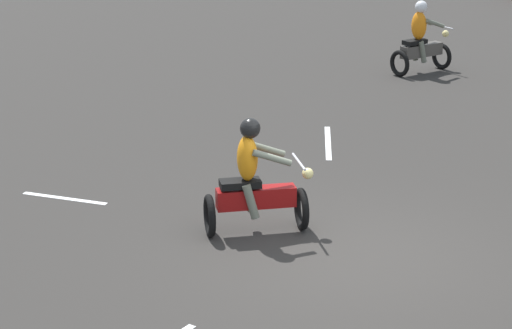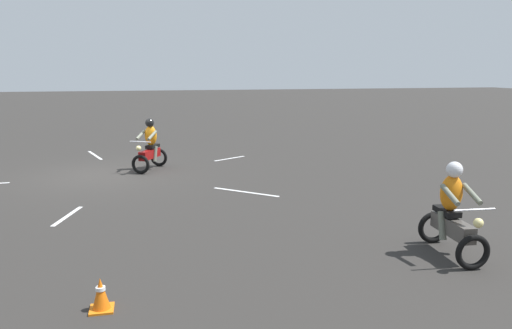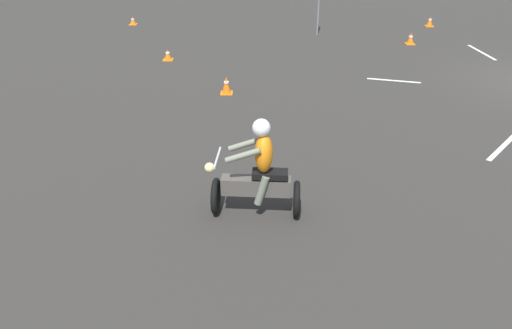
# 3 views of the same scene
# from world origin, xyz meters

# --- Properties ---
(ground_plane) EXTENTS (120.00, 120.00, 0.00)m
(ground_plane) POSITION_xyz_m (0.00, 0.00, 0.00)
(ground_plane) COLOR #2D2B28
(motorcycle_rider_foreground) EXTENTS (1.18, 1.52, 1.66)m
(motorcycle_rider_foreground) POSITION_xyz_m (-1.48, -0.53, 0.73)
(motorcycle_rider_foreground) COLOR black
(motorcycle_rider_foreground) RESTS_ON ground
(motorcycle_rider_background) EXTENTS (0.74, 1.53, 1.66)m
(motorcycle_rider_background) POSITION_xyz_m (-6.51, 8.26, 0.73)
(motorcycle_rider_background) COLOR black
(motorcycle_rider_background) RESTS_ON ground
(traffic_cone_near_right) EXTENTS (0.32, 0.32, 0.46)m
(traffic_cone_near_right) POSITION_xyz_m (-0.69, 9.08, 0.22)
(traffic_cone_near_right) COLOR orange
(traffic_cone_near_right) RESTS_ON ground
(lane_stripe_n) EXTENTS (0.50, 1.47, 0.01)m
(lane_stripe_n) POSITION_xyz_m (0.41, 4.34, 0.00)
(lane_stripe_n) COLOR silver
(lane_stripe_n) RESTS_ON ground
(lane_stripe_nw) EXTENTS (1.54, 1.38, 0.01)m
(lane_stripe_nw) POSITION_xyz_m (-3.89, 3.07, 0.00)
(lane_stripe_nw) COLOR silver
(lane_stripe_nw) RESTS_ON ground
(lane_stripe_sw) EXTENTS (1.26, 0.84, 0.01)m
(lane_stripe_sw) POSITION_xyz_m (-4.31, -1.96, 0.00)
(lane_stripe_sw) COLOR silver
(lane_stripe_sw) RESTS_ON ground
(lane_stripe_s) EXTENTS (0.72, 2.03, 0.01)m
(lane_stripe_s) POSITION_xyz_m (0.55, -3.76, 0.00)
(lane_stripe_s) COLOR silver
(lane_stripe_s) RESTS_ON ground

